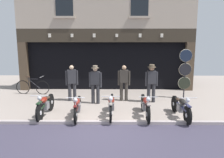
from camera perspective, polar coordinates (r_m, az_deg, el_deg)
The scene contains 14 objects.
ground at distance 6.93m, azimuth -3.21°, elevation -14.46°, with size 21.40×22.00×0.18m.
shop_facade at distance 14.35m, azimuth -1.19°, elevation 5.51°, with size 9.70×4.42×6.03m.
motorcycle_left at distance 8.83m, azimuth -16.13°, elevation -6.09°, with size 0.62×1.98×0.93m.
motorcycle_center_left at distance 8.45m, azimuth -8.53°, elevation -6.66°, with size 0.62×1.95×0.90m.
motorcycle_center at distance 8.46m, azimuth -0.15°, elevation -6.40°, with size 0.62×2.07×0.92m.
motorcycle_center_right at distance 8.49m, azimuth 8.24°, elevation -6.45°, with size 0.62×2.09×0.93m.
motorcycle_right at distance 8.65m, azimuth 16.65°, elevation -6.54°, with size 0.62×1.97×0.91m.
salesman_left at distance 10.58m, azimuth -9.86°, elevation -0.58°, with size 0.55×0.30×1.63m.
shopkeeper_center at distance 9.99m, azimuth -4.13°, elevation -0.93°, with size 0.56×0.32×1.67m.
salesman_right at distance 10.44m, azimuth 2.96°, elevation -0.59°, with size 0.56×0.25×1.62m.
assistant_far_right at distance 10.31m, azimuth 9.70°, elevation -0.58°, with size 0.56×0.36×1.69m.
tyre_sign_pole at distance 11.29m, azimuth 17.58°, elevation 2.13°, with size 0.59×0.06×2.32m.
advert_board_near at distance 13.01m, azimuth -11.79°, elevation 5.23°, with size 0.67×0.03×1.07m.
leaning_bicycle at distance 12.43m, azimuth -19.03°, elevation -1.81°, with size 1.74×0.50×0.95m.
Camera 1 is at (0.44, -7.26, 2.86)m, focal length 37.07 mm.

